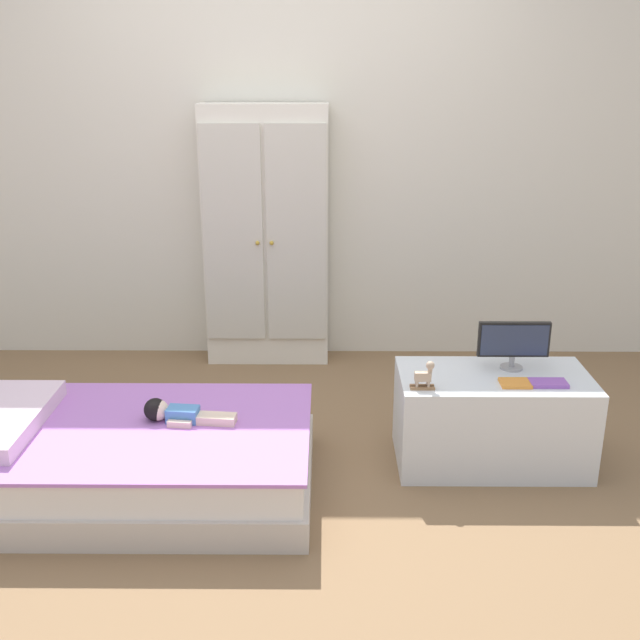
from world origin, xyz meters
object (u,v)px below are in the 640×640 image
object	(u,v)px
bed	(136,458)
doll	(172,413)
tv_stand	(492,419)
rocking_horse_toy	(425,376)
tv_monitor	(514,342)
book_purple	(548,383)
wardrobe	(266,238)
book_orange	(515,383)

from	to	relation	value
bed	doll	world-z (taller)	doll
tv_stand	rocking_horse_toy	xyz separation A→B (m)	(-0.33, -0.14, 0.27)
rocking_horse_toy	tv_monitor	bearing A→B (deg)	27.58
bed	book_purple	bearing A→B (deg)	4.81
tv_stand	rocking_horse_toy	bearing A→B (deg)	-156.68
bed	tv_stand	world-z (taller)	tv_stand
wardrobe	book_purple	size ratio (longest dim) A/B	9.58
wardrobe	tv_stand	size ratio (longest dim) A/B	1.80
wardrobe	tv_stand	xyz separation A→B (m)	(1.09, -1.23, -0.55)
wardrobe	rocking_horse_toy	world-z (taller)	wardrobe
rocking_horse_toy	book_orange	world-z (taller)	rocking_horse_toy
wardrobe	tv_monitor	xyz separation A→B (m)	(1.18, -1.16, -0.21)
book_orange	book_purple	size ratio (longest dim) A/B	0.81
wardrobe	tv_monitor	size ratio (longest dim) A/B	4.78
wardrobe	tv_monitor	world-z (taller)	wardrobe
tv_monitor	book_orange	xyz separation A→B (m)	(-0.03, -0.18, -0.12)
rocking_horse_toy	book_purple	world-z (taller)	rocking_horse_toy
rocking_horse_toy	bed	bearing A→B (deg)	-175.03
doll	tv_monitor	bearing A→B (deg)	10.13
wardrobe	book_orange	size ratio (longest dim) A/B	11.87
doll	rocking_horse_toy	world-z (taller)	rocking_horse_toy
wardrobe	book_purple	world-z (taller)	wardrobe
tv_stand	rocking_horse_toy	size ratio (longest dim) A/B	6.80
wardrobe	rocking_horse_toy	bearing A→B (deg)	-60.98
tv_monitor	bed	bearing A→B (deg)	-168.78
bed	tv_stand	bearing A→B (deg)	9.11
tv_stand	book_purple	bearing A→B (deg)	-26.45
bed	rocking_horse_toy	bearing A→B (deg)	4.97
bed	book_orange	world-z (taller)	book_orange
tv_stand	book_purple	size ratio (longest dim) A/B	5.32
doll	tv_stand	size ratio (longest dim) A/B	0.47
bed	wardrobe	xyz separation A→B (m)	(0.45, 1.48, 0.61)
book_purple	bed	bearing A→B (deg)	-175.19
wardrobe	book_purple	distance (m)	1.88
rocking_horse_toy	book_orange	distance (m)	0.40
wardrobe	book_orange	xyz separation A→B (m)	(1.15, -1.33, -0.33)
tv_stand	rocking_horse_toy	world-z (taller)	rocking_horse_toy
book_orange	doll	bearing A→B (deg)	-176.56
doll	bed	bearing A→B (deg)	-158.83
bed	doll	distance (m)	0.25
doll	tv_monitor	world-z (taller)	tv_monitor
wardrobe	doll	bearing A→B (deg)	-101.79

